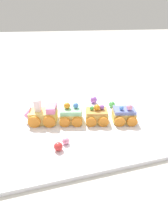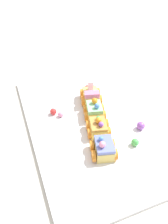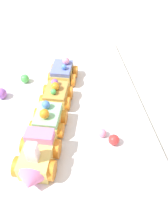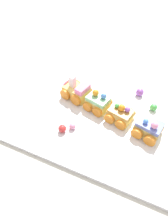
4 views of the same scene
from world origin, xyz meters
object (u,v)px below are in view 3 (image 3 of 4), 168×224
Objects in this scene: gumball_red at (114,140)px; gumball_pink at (102,133)px; cake_car_caramel at (56,95)px; cake_car_blueberry at (63,73)px; cake_train_locomotive at (37,159)px; gumball_green at (25,79)px; gumball_purple at (1,93)px; cake_car_mint at (49,120)px.

gumball_pink is at bearing -137.70° from gumball_red.
cake_car_blueberry is (-0.09, 0.02, 0.00)m from cake_car_caramel.
gumball_pink is (0.12, 0.09, -0.01)m from cake_car_caramel.
cake_car_caramel is (-0.18, 0.05, -0.00)m from cake_train_locomotive.
cake_train_locomotive reaches higher than gumball_green.
gumball_pink is (0.22, 0.18, -0.00)m from gumball_green.
gumball_purple is 0.32m from gumball_red.
gumball_purple is (0.06, -0.06, 0.00)m from gumball_green.
cake_car_caramel is at bearing -179.96° from cake_train_locomotive.
cake_car_mint is 1.00× the size of cake_car_blueberry.
cake_car_blueberry is (-0.17, 0.05, -0.00)m from cake_car_mint.
cake_car_caramel is 3.19× the size of gumball_purple.
cake_train_locomotive is at bearing 0.12° from cake_car_mint.
cake_train_locomotive is 5.12× the size of gumball_red.
cake_car_caramel is (-0.08, 0.02, -0.00)m from cake_car_mint.
cake_car_mint is at bearing -114.90° from gumball_red.
gumball_pink is 0.84× the size of gumball_red.
cake_car_caramel is at bearing 75.84° from gumball_purple.
gumball_red is at bearing 42.30° from gumball_pink.
cake_car_mint is at bearing -109.11° from gumball_pink.
gumball_green is at bearing 135.42° from gumball_purple.
cake_train_locomotive is 1.37× the size of cake_car_blueberry.
cake_train_locomotive is at bearing -67.53° from gumball_pink.
gumball_purple is (0.05, -0.17, -0.01)m from cake_car_blueberry.
cake_car_mint is 0.18m from cake_car_blueberry.
gumball_green is 0.08m from gumball_purple.
cake_car_caramel is at bearing 179.95° from cake_car_mint.
cake_train_locomotive is at bearing 8.11° from gumball_green.
cake_car_caramel is 0.19m from gumball_red.
cake_car_blueberry is at bearing 179.72° from cake_car_caramel.
cake_train_locomotive reaches higher than cake_car_blueberry.
cake_car_blueberry reaches higher than cake_car_caramel.
cake_car_caramel is 0.09m from cake_car_blueberry.
cake_car_mint is 0.15m from gumball_red.
cake_train_locomotive is at bearing -77.95° from gumball_red.
cake_car_blueberry is 4.44× the size of gumball_pink.
cake_car_mint reaches higher than cake_car_blueberry.
gumball_red is (0.18, 0.26, -0.00)m from gumball_purple.
cake_car_blueberry reaches higher than gumball_red.
cake_train_locomotive reaches higher than gumball_purple.
gumball_purple is (-0.22, -0.10, -0.01)m from cake_train_locomotive.
cake_car_blueberry reaches higher than gumball_green.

